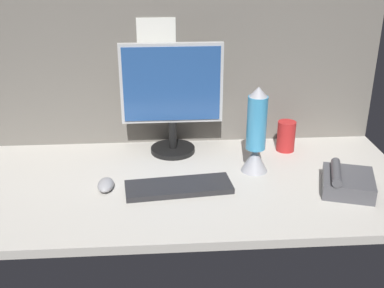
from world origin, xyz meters
The scene contains 8 objects.
ground_plane centered at (0.00, 0.00, -1.50)cm, with size 180.00×80.00×3.00cm, color beige.
cubicle_wall_back centered at (0.00, 37.50, 38.11)cm, with size 180.00×5.50×76.20cm.
monitor centered at (4.61, 25.13, 24.42)cm, with size 40.06×18.00×44.49cm.
keyboard centered at (5.57, -7.78, 1.00)cm, with size 37.00×13.00×2.00cm, color #262628.
mouse centered at (-19.85, -5.68, 1.70)cm, with size 5.60×9.60×3.40cm, color #99999E.
mug_red_plastic centered at (50.91, 22.67, 6.25)cm, with size 7.38×7.38×12.49cm.
lava_lamp centered at (34.69, 5.19, 13.78)cm, with size 10.04×10.04×32.84cm.
desk_phone centered at (63.75, -12.23, 3.19)cm, with size 21.99×23.28×8.80cm.
Camera 1 is at (-0.07, -155.26, 81.95)cm, focal length 44.98 mm.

